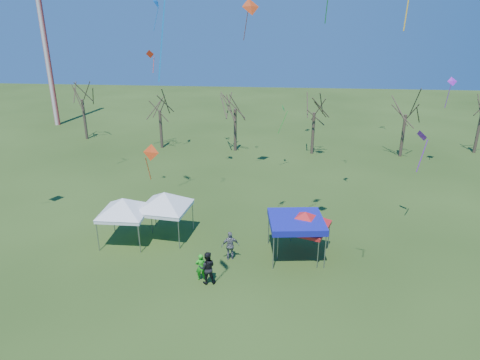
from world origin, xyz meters
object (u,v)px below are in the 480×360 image
object	(u,v)px
tree_4	(408,99)
tent_white_west	(123,201)
tree_2	(235,94)
radio_mast	(43,28)
tree_1	(159,96)
tree_3	(315,97)
person_dark	(207,268)
tree_0	(80,85)
tent_blue	(296,222)
person_green	(201,267)
person_grey	(230,246)
tent_white_mid	(164,195)
tent_red	(305,215)

from	to	relation	value
tree_4	tent_white_west	bearing A→B (deg)	-137.51
tree_2	tree_4	world-z (taller)	tree_2
radio_mast	tree_1	size ratio (longest dim) A/B	3.31
tree_3	person_dark	world-z (taller)	tree_3
tree_0	tree_1	xyz separation A→B (m)	(10.08, -2.73, -0.70)
tree_4	person_dark	size ratio (longest dim) A/B	4.09
tree_3	tent_white_west	distance (m)	24.92
tent_blue	person_dark	bearing A→B (deg)	-145.22
tent_blue	radio_mast	bearing A→B (deg)	135.21
tree_1	tree_3	distance (m)	16.81
tree_2	person_green	distance (m)	25.59
radio_mast	tree_0	bearing A→B (deg)	-42.77
tent_blue	person_grey	world-z (taller)	tent_blue
radio_mast	tent_white_mid	size ratio (longest dim) A/B	5.95
radio_mast	tree_0	size ratio (longest dim) A/B	2.96
tree_0	tent_white_mid	size ratio (longest dim) A/B	2.01
tree_0	person_dark	size ratio (longest dim) A/B	4.38
tree_2	person_grey	world-z (taller)	tree_2
tent_red	tree_1	bearing A→B (deg)	124.49
tree_0	person_dark	bearing A→B (deg)	-55.21
tree_0	tent_white_mid	bearing A→B (deg)	-55.40
tree_2	person_green	size ratio (longest dim) A/B	5.07
tree_1	tent_white_west	xyz separation A→B (m)	(3.46, -21.41, -2.90)
tree_0	person_dark	xyz separation A→B (m)	(19.65, -28.29, -5.52)
tree_3	person_grey	distance (m)	23.76
tree_1	tree_4	bearing A→B (deg)	-1.42
tree_4	tent_blue	distance (m)	24.72
tree_3	person_dark	distance (m)	26.47
tree_1	tree_4	xyz separation A→B (m)	(26.12, -0.65, 0.27)
radio_mast	tent_white_west	distance (m)	38.30
tree_0	person_grey	bearing A→B (deg)	-51.22
tree_1	tent_red	size ratio (longest dim) A/B	2.12
tree_4	tent_white_mid	world-z (taller)	tree_4
radio_mast	person_grey	bearing A→B (deg)	-49.29
tree_3	tent_red	xyz separation A→B (m)	(-1.78, -21.27, -3.38)
tree_4	tree_0	bearing A→B (deg)	174.66
tree_2	tent_red	world-z (taller)	tree_2
tree_4	tree_2	bearing A→B (deg)	178.78
tree_1	tree_4	distance (m)	26.13
tent_white_mid	person_grey	world-z (taller)	tent_white_mid
tree_2	person_dark	size ratio (longest dim) A/B	4.25
radio_mast	person_dark	distance (m)	45.50
tree_0	tent_white_mid	distance (m)	28.41
tent_white_west	tent_white_mid	distance (m)	2.65
tree_2	tent_red	distance (m)	22.88
tent_white_mid	tent_red	world-z (taller)	tent_white_mid
tree_1	tent_red	world-z (taller)	tree_1
tree_0	person_grey	xyz separation A→B (m)	(20.63, -25.68, -5.56)
radio_mast	tree_0	world-z (taller)	radio_mast
tree_0	tent_white_west	distance (m)	27.91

